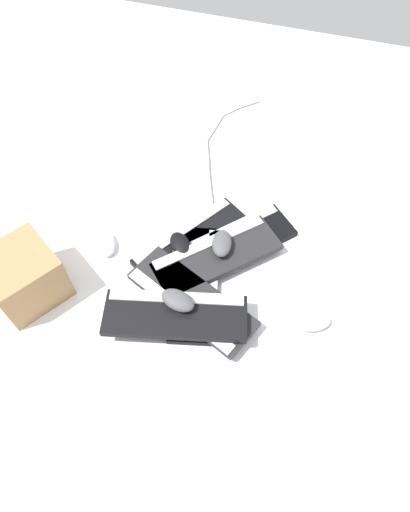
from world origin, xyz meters
TOP-DOWN VIEW (x-y plane):
  - ground_plane at (0.00, 0.00)m, footprint 3.20×3.20m
  - keyboard_0 at (0.01, -0.01)m, footprint 0.46×0.25m
  - keyboard_1 at (-0.18, 0.07)m, footprint 0.42×0.41m
  - keyboard_2 at (-0.14, -0.07)m, footprint 0.45×0.37m
  - keyboard_3 at (0.09, -0.00)m, footprint 0.32×0.46m
  - keyboard_4 at (-0.09, 0.03)m, footprint 0.42×0.42m
  - keyboard_5 at (0.17, -0.03)m, footprint 0.25×0.46m
  - mouse_0 at (0.14, -0.03)m, footprint 0.09×0.12m
  - mouse_1 at (-0.10, -0.10)m, footprint 0.13×0.12m
  - mouse_2 at (0.04, 0.39)m, footprint 0.11×0.13m
  - mouse_3 at (-0.12, 0.04)m, footprint 0.12×0.09m
  - mouse_4 at (-0.04, -0.36)m, footprint 0.13×0.11m
  - cable_0 at (-0.67, -0.11)m, footprint 0.63×0.16m
  - cardboard_box at (0.19, -0.53)m, footprint 0.29×0.29m

SIDE VIEW (x-z plane):
  - ground_plane at x=0.00m, z-range 0.00..0.00m
  - cable_0 at x=-0.67m, z-range 0.00..0.01m
  - keyboard_0 at x=0.01m, z-range 0.00..0.03m
  - keyboard_1 at x=-0.18m, z-range 0.00..0.03m
  - keyboard_2 at x=-0.14m, z-range 0.00..0.03m
  - mouse_2 at x=0.04m, z-range 0.00..0.04m
  - mouse_4 at x=-0.04m, z-range 0.00..0.04m
  - keyboard_3 at x=0.09m, z-range 0.03..0.06m
  - keyboard_4 at x=-0.09m, z-range 0.03..0.06m
  - mouse_1 at x=-0.10m, z-range 0.03..0.07m
  - keyboard_5 at x=0.17m, z-range 0.06..0.09m
  - mouse_3 at x=-0.12m, z-range 0.06..0.10m
  - cardboard_box at x=0.19m, z-range 0.00..0.19m
  - mouse_0 at x=0.14m, z-range 0.09..0.13m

